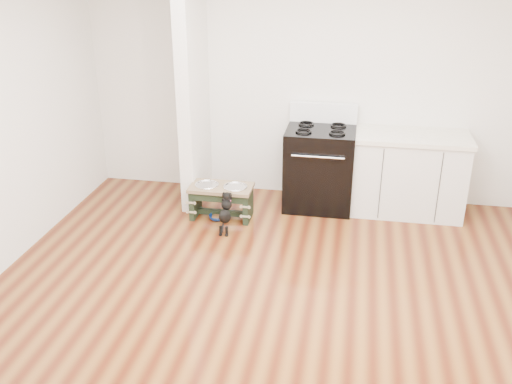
% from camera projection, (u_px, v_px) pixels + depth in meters
% --- Properties ---
extents(ground, '(5.00, 5.00, 0.00)m').
position_uv_depth(ground, '(266.00, 311.00, 4.73)').
color(ground, '#4C1D0D').
rests_on(ground, ground).
extents(room_shell, '(5.00, 5.00, 5.00)m').
position_uv_depth(room_shell, '(267.00, 123.00, 4.08)').
color(room_shell, silver).
rests_on(room_shell, ground).
extents(partition_wall, '(0.15, 0.80, 2.70)m').
position_uv_depth(partition_wall, '(193.00, 86.00, 6.27)').
color(partition_wall, silver).
rests_on(partition_wall, ground).
extents(oven_range, '(0.76, 0.69, 1.14)m').
position_uv_depth(oven_range, '(319.00, 167.00, 6.44)').
color(oven_range, black).
rests_on(oven_range, ground).
extents(cabinet_run, '(1.24, 0.64, 0.91)m').
position_uv_depth(cabinet_run, '(408.00, 174.00, 6.30)').
color(cabinet_run, silver).
rests_on(cabinet_run, ground).
extents(dog_feeder, '(0.68, 0.36, 0.39)m').
position_uv_depth(dog_feeder, '(221.00, 195.00, 6.23)').
color(dog_feeder, black).
rests_on(dog_feeder, ground).
extents(puppy, '(0.12, 0.35, 0.42)m').
position_uv_depth(puppy, '(225.00, 212.00, 5.94)').
color(puppy, black).
rests_on(puppy, ground).
extents(floor_bowl, '(0.20, 0.20, 0.06)m').
position_uv_depth(floor_bowl, '(217.00, 217.00, 6.27)').
color(floor_bowl, navy).
rests_on(floor_bowl, ground).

